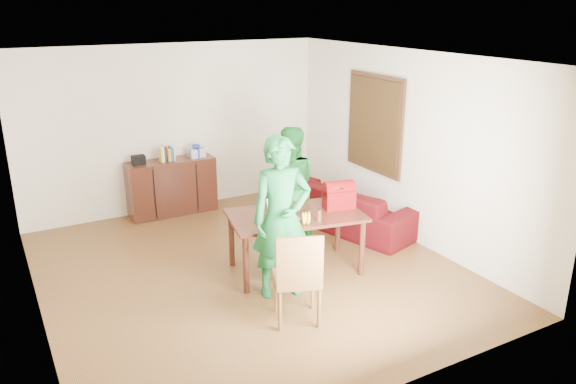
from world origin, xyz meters
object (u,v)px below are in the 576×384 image
table (296,221)px  bottle (319,215)px  chair (297,295)px  person_near (281,218)px  sofa (346,205)px  red_bag (339,198)px  laptop (285,216)px  person_far (289,188)px

table → bottle: 0.41m
table → chair: size_ratio=1.69×
person_near → sofa: size_ratio=0.83×
person_near → red_bag: 1.09m
laptop → red_bag: 0.80m
person_near → sofa: (1.87, 1.37, -0.62)m
bottle → red_bag: 0.54m
table → person_near: 0.68m
chair → sofa: chair is taller
person_far → laptop: 0.96m
chair → red_bag: size_ratio=2.75×
laptop → sofa: bearing=36.7°
red_bag → person_near: bearing=-147.8°
table → chair: bearing=-108.1°
laptop → bottle: bearing=-33.8°
person_near → table: bearing=56.7°
table → bottle: (0.12, -0.35, 0.18)m
table → person_far: bearing=78.1°
person_far → sofa: (1.12, 0.22, -0.52)m
table → laptop: (-0.21, -0.09, 0.14)m
person_near → laptop: (0.23, 0.35, -0.14)m
sofa → person_far: bearing=84.3°
laptop → red_bag: size_ratio=0.89×
red_bag → sofa: (0.84, 1.02, -0.58)m
chair → red_bag: (1.18, 0.98, 0.61)m
laptop → chair: bearing=-107.0°
chair → sofa: 2.84m
table → laptop: bearing=-146.3°
bottle → sofa: 1.90m
laptop → bottle: laptop is taller
laptop → sofa: (1.63, 1.03, -0.48)m
person_near → sofa: bearing=48.5°
chair → table: bearing=82.3°
person_near → person_far: bearing=69.3°
person_far → chair: bearing=80.5°
person_far → bottle: person_far is taller
table → sofa: (1.43, 0.94, -0.34)m
table → red_bag: (0.59, -0.09, 0.24)m
person_far → red_bag: person_far is taller
bottle → person_far: bearing=80.4°
person_far → sofa: size_ratio=0.74×
sofa → chair: bearing=118.1°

